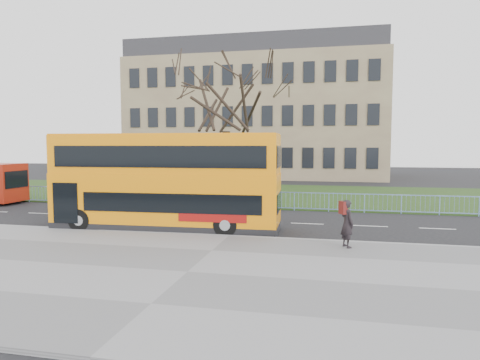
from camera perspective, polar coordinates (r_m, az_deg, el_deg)
name	(u,v)px	position (r m, az deg, el deg)	size (l,w,h in m)	color
ground	(237,231)	(19.45, -0.40, -6.82)	(120.00, 120.00, 0.00)	black
pavement	(188,274)	(13.13, -7.00, -12.28)	(80.00, 10.50, 0.12)	slate
kerb	(229,237)	(17.96, -1.49, -7.57)	(80.00, 0.20, 0.14)	gray
grass_verge	(277,194)	(33.39, 4.97, -1.92)	(80.00, 15.40, 0.08)	#193312
guard_railing	(261,200)	(25.76, 2.81, -2.74)	(40.00, 0.12, 1.10)	#7190C9
bare_tree	(226,118)	(29.54, -1.86, 8.27)	(7.89, 7.89, 11.28)	black
civic_building	(259,120)	(54.47, 2.53, 7.99)	(30.00, 15.00, 14.00)	#7B664E
yellow_bus	(166,179)	(19.80, -9.86, 0.11)	(10.43, 2.89, 4.33)	orange
pedestrian	(347,224)	(16.27, 14.09, -5.65)	(0.64, 0.42, 1.77)	black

